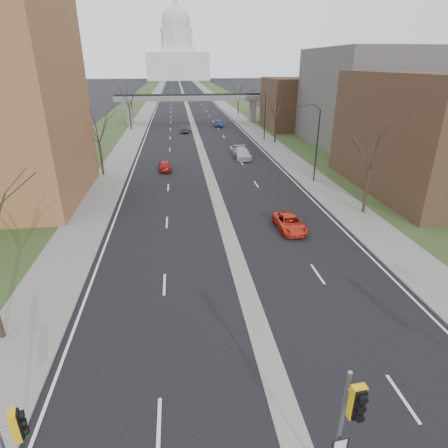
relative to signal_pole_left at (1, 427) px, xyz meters
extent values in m
cube|color=black|center=(9.16, 150.14, -3.24)|extent=(20.00, 600.00, 0.01)
cube|color=gray|center=(9.16, 150.14, -3.25)|extent=(1.20, 600.00, 0.02)
cube|color=gray|center=(21.16, 150.14, -3.19)|extent=(4.00, 600.00, 0.12)
cube|color=gray|center=(-2.84, 150.14, -3.19)|extent=(4.00, 600.00, 0.12)
cube|color=#2D431E|center=(27.16, 150.14, -3.20)|extent=(8.00, 600.00, 0.10)
cube|color=#2D431E|center=(-8.84, 150.14, -3.20)|extent=(8.00, 600.00, 0.10)
cube|color=#473321|center=(33.16, 28.14, 2.75)|extent=(16.00, 20.00, 12.00)
cube|color=#615E58|center=(37.16, 52.14, 4.25)|extent=(18.00, 22.00, 15.00)
cube|color=#473321|center=(31.16, 70.14, 1.75)|extent=(14.00, 14.00, 10.00)
cube|color=slate|center=(-4.84, 80.14, -0.75)|extent=(1.20, 2.50, 5.00)
cube|color=slate|center=(23.16, 80.14, -0.75)|extent=(1.20, 2.50, 5.00)
cube|color=slate|center=(9.16, 80.14, 2.25)|extent=(34.00, 3.00, 1.00)
cube|color=black|center=(9.16, 80.14, 2.95)|extent=(34.00, 0.15, 0.50)
cube|color=silver|center=(9.16, 320.14, 6.75)|extent=(48.00, 42.00, 20.00)
cube|color=silver|center=(9.16, 320.14, 18.75)|extent=(26.00, 26.00, 5.00)
cylinder|color=silver|center=(9.16, 320.14, 27.75)|extent=(22.00, 22.00, 14.00)
sphere|color=silver|center=(9.16, 320.14, 38.75)|extent=(22.00, 22.00, 22.00)
cylinder|color=silver|center=(9.16, 320.14, 50.25)|extent=(3.60, 3.60, 4.50)
cylinder|color=black|center=(20.96, 32.14, 0.87)|extent=(0.16, 0.16, 8.00)
cube|color=black|center=(18.66, 32.14, 5.22)|extent=(0.45, 0.18, 0.14)
cylinder|color=black|center=(20.96, 58.14, 0.87)|extent=(0.16, 0.16, 8.00)
cube|color=black|center=(18.66, 58.14, 5.22)|extent=(0.45, 0.18, 0.14)
cylinder|color=#382B21|center=(-3.84, 38.14, -1.25)|extent=(0.28, 0.28, 3.75)
cylinder|color=#382B21|center=(-3.84, 72.14, -1.00)|extent=(0.28, 0.28, 4.25)
cylinder|color=#382B21|center=(22.16, 22.14, -1.13)|extent=(0.28, 0.28, 4.00)
cylinder|color=#382B21|center=(22.16, 55.14, -1.38)|extent=(0.28, 0.28, 3.50)
cylinder|color=#382B21|center=(22.16, 95.14, -1.00)|extent=(0.28, 0.28, 4.25)
cylinder|color=gray|center=(-0.23, 0.12, -0.77)|extent=(0.13, 0.13, 4.96)
cube|color=#E4AB0D|center=(0.23, 0.26, -0.29)|extent=(0.48, 0.50, 1.10)
cylinder|color=gray|center=(9.82, -0.89, -0.75)|extent=(0.13, 0.13, 4.99)
cube|color=#E4AB0D|center=(9.86, -1.37, 1.16)|extent=(0.44, 0.42, 1.10)
cube|color=black|center=(9.82, -0.89, -1.04)|extent=(0.58, 0.09, 0.58)
imported|color=#B41914|center=(3.68, 39.62, -2.59)|extent=(1.81, 3.95, 1.31)
imported|color=black|center=(7.16, 67.95, -2.62)|extent=(1.75, 3.92, 1.25)
imported|color=red|center=(14.33, 19.36, -2.64)|extent=(2.15, 4.47, 1.23)
imported|color=#AFAFB7|center=(14.67, 44.81, -2.49)|extent=(2.19, 5.26, 1.52)
imported|color=navy|center=(14.52, 74.31, -2.51)|extent=(2.03, 4.43, 1.47)
camera|label=1|loc=(5.39, -8.22, 9.57)|focal=30.00mm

